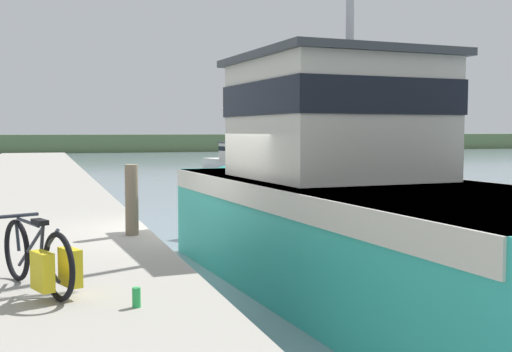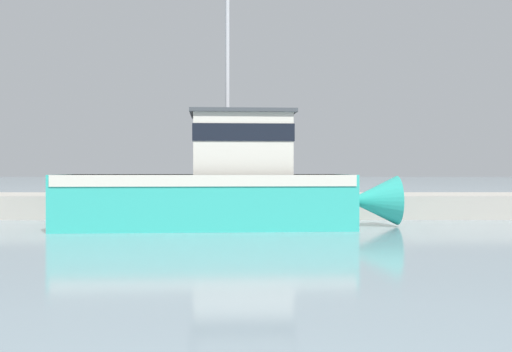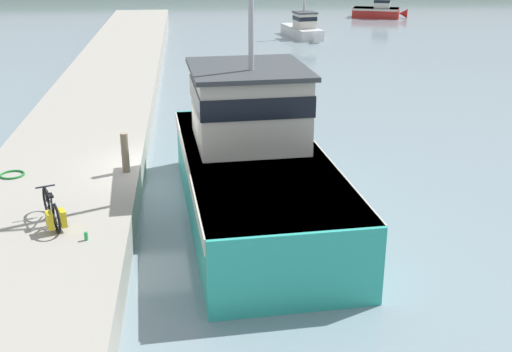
{
  "view_description": "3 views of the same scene",
  "coord_description": "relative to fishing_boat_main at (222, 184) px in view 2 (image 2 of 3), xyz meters",
  "views": [
    {
      "loc": [
        -2.36,
        -10.51,
        2.55
      ],
      "look_at": [
        0.25,
        -2.74,
        1.97
      ],
      "focal_mm": 45.0,
      "sensor_mm": 36.0,
      "label": 1
    },
    {
      "loc": [
        23.55,
        -0.25,
        1.89
      ],
      "look_at": [
        0.89,
        -0.14,
        1.68
      ],
      "focal_mm": 45.0,
      "sensor_mm": 36.0,
      "label": 2
    },
    {
      "loc": [
        0.76,
        -17.35,
        7.12
      ],
      "look_at": [
        2.55,
        -0.86,
        0.81
      ],
      "focal_mm": 45.0,
      "sensor_mm": 36.0,
      "label": 3
    }
  ],
  "objects": [
    {
      "name": "ground_plane",
      "position": [
        -2.41,
        1.26,
        -1.44
      ],
      "size": [
        320.0,
        320.0,
        0.0
      ],
      "primitive_type": "plane",
      "color": "gray"
    },
    {
      "name": "dock_pier",
      "position": [
        -5.28,
        1.26,
        -0.99
      ],
      "size": [
        4.4,
        80.0,
        0.91
      ],
      "primitive_type": "cube",
      "color": "#A39E93",
      "rests_on": "ground_plane"
    },
    {
      "name": "fishing_boat_main",
      "position": [
        0.0,
        0.0,
        0.0
      ],
      "size": [
        4.22,
        11.29,
        10.96
      ],
      "rotation": [
        0.0,
        0.0,
        0.07
      ],
      "color": "teal",
      "rests_on": "ground_plane"
    },
    {
      "name": "bicycle_touring",
      "position": [
        -4.78,
        -2.5,
        -0.19
      ],
      "size": [
        0.83,
        1.68,
        0.75
      ],
      "rotation": [
        0.0,
        0.0,
        0.38
      ],
      "color": "black",
      "rests_on": "dock_pier"
    },
    {
      "name": "mooring_post",
      "position": [
        -3.43,
        0.88,
        0.03
      ],
      "size": [
        0.21,
        0.21,
        1.12
      ],
      "primitive_type": "cylinder",
      "color": "#756651",
      "rests_on": "dock_pier"
    },
    {
      "name": "hose_coil",
      "position": [
        -6.52,
        0.92,
        -0.51
      ],
      "size": [
        0.67,
        0.67,
        0.05
      ],
      "primitive_type": "torus",
      "color": "#197A2D",
      "rests_on": "dock_pier"
    },
    {
      "name": "water_bottle_on_curb",
      "position": [
        -3.95,
        -3.32,
        -0.44
      ],
      "size": [
        0.08,
        0.08,
        0.19
      ],
      "primitive_type": "cylinder",
      "color": "green",
      "rests_on": "dock_pier"
    }
  ]
}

